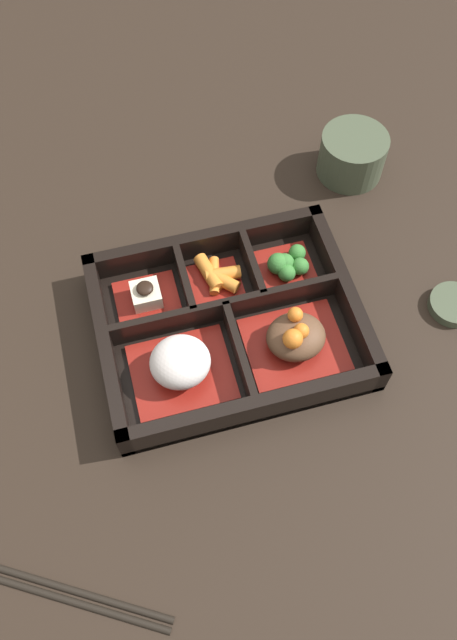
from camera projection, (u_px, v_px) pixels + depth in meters
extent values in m
plane|color=black|center=(228.00, 331.00, 0.71)|extent=(3.00, 3.00, 0.00)
cube|color=black|center=(228.00, 329.00, 0.71)|extent=(0.29, 0.23, 0.01)
cube|color=black|center=(205.00, 245.00, 0.74)|extent=(0.29, 0.01, 0.04)
cube|color=black|center=(256.00, 409.00, 0.64)|extent=(0.29, 0.01, 0.04)
cube|color=black|center=(344.00, 294.00, 0.71)|extent=(0.01, 0.23, 0.04)
cube|color=black|center=(107.00, 350.00, 0.68)|extent=(0.01, 0.23, 0.04)
cube|color=black|center=(225.00, 311.00, 0.70)|extent=(0.26, 0.01, 0.04)
cube|color=black|center=(252.00, 271.00, 0.73)|extent=(0.01, 0.09, 0.04)
cube|color=black|center=(186.00, 286.00, 0.72)|extent=(0.01, 0.09, 0.04)
cube|color=black|center=(239.00, 355.00, 0.67)|extent=(0.01, 0.11, 0.04)
cube|color=maroon|center=(294.00, 345.00, 0.69)|extent=(0.11, 0.09, 0.01)
ellipsoid|color=brown|center=(296.00, 337.00, 0.67)|extent=(0.07, 0.06, 0.03)
sphere|color=orange|center=(301.00, 331.00, 0.65)|extent=(0.02, 0.02, 0.02)
sphere|color=orange|center=(295.00, 315.00, 0.66)|extent=(0.02, 0.02, 0.02)
sphere|color=orange|center=(293.00, 339.00, 0.65)|extent=(0.02, 0.02, 0.02)
cube|color=maroon|center=(182.00, 372.00, 0.67)|extent=(0.11, 0.09, 0.01)
ellipsoid|color=silver|center=(180.00, 362.00, 0.65)|extent=(0.06, 0.06, 0.05)
cube|color=maroon|center=(286.00, 269.00, 0.74)|extent=(0.06, 0.07, 0.01)
sphere|color=#387A33|center=(297.00, 253.00, 0.74)|extent=(0.02, 0.02, 0.02)
sphere|color=#387A33|center=(284.00, 263.00, 0.73)|extent=(0.02, 0.02, 0.02)
sphere|color=#387A33|center=(287.00, 273.00, 0.72)|extent=(0.02, 0.02, 0.02)
sphere|color=#387A33|center=(278.00, 264.00, 0.73)|extent=(0.03, 0.03, 0.03)
sphere|color=#387A33|center=(300.00, 266.00, 0.73)|extent=(0.02, 0.02, 0.02)
cube|color=maroon|center=(220.00, 284.00, 0.73)|extent=(0.06, 0.07, 0.01)
cylinder|color=orange|center=(213.00, 276.00, 0.73)|extent=(0.02, 0.05, 0.01)
cylinder|color=orange|center=(223.00, 274.00, 0.72)|extent=(0.04, 0.02, 0.02)
cylinder|color=orange|center=(209.00, 273.00, 0.72)|extent=(0.03, 0.05, 0.02)
cylinder|color=orange|center=(225.00, 282.00, 0.72)|extent=(0.03, 0.03, 0.02)
cube|color=maroon|center=(147.00, 301.00, 0.72)|extent=(0.07, 0.07, 0.01)
cube|color=beige|center=(146.00, 295.00, 0.71)|extent=(0.03, 0.03, 0.02)
ellipsoid|color=black|center=(145.00, 288.00, 0.70)|extent=(0.02, 0.02, 0.01)
cylinder|color=#424C38|center=(352.00, 155.00, 0.81)|extent=(0.09, 0.09, 0.06)
cylinder|color=#597A38|center=(356.00, 141.00, 0.78)|extent=(0.07, 0.07, 0.01)
cylinder|color=black|center=(57.00, 585.00, 0.58)|extent=(0.20, 0.12, 0.01)
cylinder|color=black|center=(53.00, 596.00, 0.57)|extent=(0.20, 0.12, 0.01)
cylinder|color=#424C38|center=(453.00, 305.00, 0.72)|extent=(0.06, 0.06, 0.01)
cylinder|color=black|center=(455.00, 303.00, 0.72)|extent=(0.04, 0.04, 0.00)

